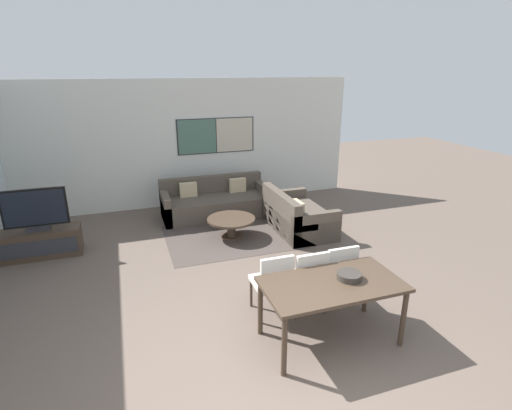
{
  "coord_description": "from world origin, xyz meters",
  "views": [
    {
      "loc": [
        -1.28,
        -2.69,
        3.02
      ],
      "look_at": [
        0.66,
        2.95,
        0.95
      ],
      "focal_mm": 28.0,
      "sensor_mm": 36.0,
      "label": 1
    }
  ],
  "objects_px": {
    "dining_table": "(332,289)",
    "dining_chair_right": "(337,270)",
    "tv_console": "(41,243)",
    "coffee_table": "(231,223)",
    "television": "(35,210)",
    "sofa_side": "(295,217)",
    "sofa_main": "(215,203)",
    "dining_chair_left": "(273,280)",
    "fruit_bowl": "(349,275)",
    "dining_chair_centre": "(307,277)"
  },
  "relations": [
    {
      "from": "dining_table",
      "to": "dining_chair_right",
      "type": "relative_size",
      "value": 1.79
    },
    {
      "from": "tv_console",
      "to": "dining_table",
      "type": "xyz_separation_m",
      "value": [
        3.49,
        -3.51,
        0.43
      ]
    },
    {
      "from": "coffee_table",
      "to": "television",
      "type": "bearing_deg",
      "value": 175.24
    },
    {
      "from": "tv_console",
      "to": "television",
      "type": "bearing_deg",
      "value": 90.0
    },
    {
      "from": "sofa_side",
      "to": "dining_chair_right",
      "type": "relative_size",
      "value": 1.82
    },
    {
      "from": "sofa_main",
      "to": "coffee_table",
      "type": "distance_m",
      "value": 1.29
    },
    {
      "from": "dining_table",
      "to": "dining_chair_left",
      "type": "distance_m",
      "value": 0.82
    },
    {
      "from": "sofa_side",
      "to": "dining_chair_left",
      "type": "height_order",
      "value": "dining_chair_left"
    },
    {
      "from": "television",
      "to": "dining_table",
      "type": "xyz_separation_m",
      "value": [
        3.49,
        -3.51,
        -0.15
      ]
    },
    {
      "from": "tv_console",
      "to": "fruit_bowl",
      "type": "relative_size",
      "value": 4.44
    },
    {
      "from": "tv_console",
      "to": "sofa_side",
      "type": "height_order",
      "value": "sofa_side"
    },
    {
      "from": "television",
      "to": "fruit_bowl",
      "type": "height_order",
      "value": "television"
    },
    {
      "from": "tv_console",
      "to": "dining_table",
      "type": "distance_m",
      "value": 4.97
    },
    {
      "from": "sofa_side",
      "to": "coffee_table",
      "type": "xyz_separation_m",
      "value": [
        -1.26,
        0.09,
        0.02
      ]
    },
    {
      "from": "sofa_main",
      "to": "dining_chair_right",
      "type": "relative_size",
      "value": 2.57
    },
    {
      "from": "dining_chair_right",
      "to": "fruit_bowl",
      "type": "bearing_deg",
      "value": -109.63
    },
    {
      "from": "fruit_bowl",
      "to": "dining_chair_left",
      "type": "bearing_deg",
      "value": 135.47
    },
    {
      "from": "coffee_table",
      "to": "fruit_bowl",
      "type": "xyz_separation_m",
      "value": [
        0.49,
        -3.23,
        0.51
      ]
    },
    {
      "from": "tv_console",
      "to": "sofa_side",
      "type": "distance_m",
      "value": 4.5
    },
    {
      "from": "tv_console",
      "to": "dining_chair_centre",
      "type": "distance_m",
      "value": 4.55
    },
    {
      "from": "dining_chair_right",
      "to": "sofa_side",
      "type": "bearing_deg",
      "value": 77.69
    },
    {
      "from": "tv_console",
      "to": "dining_chair_right",
      "type": "relative_size",
      "value": 1.43
    },
    {
      "from": "sofa_main",
      "to": "dining_chair_right",
      "type": "bearing_deg",
      "value": -79.64
    },
    {
      "from": "coffee_table",
      "to": "dining_table",
      "type": "distance_m",
      "value": 3.28
    },
    {
      "from": "dining_chair_left",
      "to": "tv_console",
      "type": "bearing_deg",
      "value": 136.96
    },
    {
      "from": "television",
      "to": "dining_chair_right",
      "type": "bearing_deg",
      "value": -36.13
    },
    {
      "from": "sofa_side",
      "to": "dining_chair_centre",
      "type": "xyz_separation_m",
      "value": [
        -0.99,
        -2.54,
        0.24
      ]
    },
    {
      "from": "television",
      "to": "dining_chair_right",
      "type": "height_order",
      "value": "television"
    },
    {
      "from": "dining_chair_left",
      "to": "television",
      "type": "bearing_deg",
      "value": 136.96
    },
    {
      "from": "tv_console",
      "to": "sofa_side",
      "type": "relative_size",
      "value": 0.78
    },
    {
      "from": "sofa_side",
      "to": "dining_chair_centre",
      "type": "bearing_deg",
      "value": 158.7
    },
    {
      "from": "dining_chair_centre",
      "to": "dining_chair_right",
      "type": "distance_m",
      "value": 0.44
    },
    {
      "from": "sofa_side",
      "to": "dining_chair_right",
      "type": "height_order",
      "value": "dining_chair_right"
    },
    {
      "from": "tv_console",
      "to": "television",
      "type": "distance_m",
      "value": 0.58
    },
    {
      "from": "sofa_main",
      "to": "fruit_bowl",
      "type": "xyz_separation_m",
      "value": [
        0.49,
        -4.52,
        0.53
      ]
    },
    {
      "from": "dining_table",
      "to": "fruit_bowl",
      "type": "relative_size",
      "value": 5.56
    },
    {
      "from": "dining_table",
      "to": "fruit_bowl",
      "type": "distance_m",
      "value": 0.25
    },
    {
      "from": "dining_table",
      "to": "fruit_bowl",
      "type": "bearing_deg",
      "value": 3.38
    },
    {
      "from": "sofa_main",
      "to": "television",
      "type": "bearing_deg",
      "value": -162.48
    },
    {
      "from": "fruit_bowl",
      "to": "coffee_table",
      "type": "bearing_deg",
      "value": 98.59
    },
    {
      "from": "coffee_table",
      "to": "dining_table",
      "type": "height_order",
      "value": "dining_table"
    },
    {
      "from": "coffee_table",
      "to": "fruit_bowl",
      "type": "height_order",
      "value": "fruit_bowl"
    },
    {
      "from": "dining_table",
      "to": "sofa_side",
      "type": "bearing_deg",
      "value": 72.54
    },
    {
      "from": "dining_table",
      "to": "fruit_bowl",
      "type": "xyz_separation_m",
      "value": [
        0.22,
        0.01,
        0.12
      ]
    },
    {
      "from": "tv_console",
      "to": "television",
      "type": "relative_size",
      "value": 1.27
    },
    {
      "from": "sofa_side",
      "to": "fruit_bowl",
      "type": "xyz_separation_m",
      "value": [
        -0.77,
        -3.14,
        0.53
      ]
    },
    {
      "from": "coffee_table",
      "to": "dining_chair_left",
      "type": "bearing_deg",
      "value": -93.87
    },
    {
      "from": "sofa_main",
      "to": "dining_chair_left",
      "type": "xyz_separation_m",
      "value": [
        -0.17,
        -3.86,
        0.24
      ]
    },
    {
      "from": "sofa_side",
      "to": "dining_table",
      "type": "height_order",
      "value": "sofa_side"
    },
    {
      "from": "dining_chair_left",
      "to": "fruit_bowl",
      "type": "bearing_deg",
      "value": -44.53
    }
  ]
}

